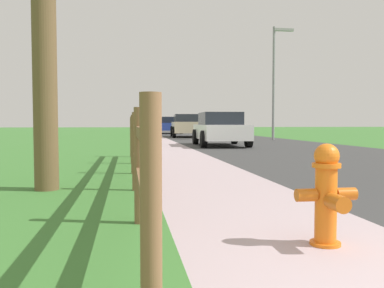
{
  "coord_description": "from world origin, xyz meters",
  "views": [
    {
      "loc": [
        -2.37,
        -1.08,
        0.99
      ],
      "look_at": [
        -0.73,
        9.49,
        0.43
      ],
      "focal_mm": 38.71,
      "sensor_mm": 36.0,
      "label": 1
    }
  ],
  "objects_px": {
    "fire_hydrant": "(327,193)",
    "parked_car_beige": "(186,125)",
    "parked_car_blue": "(169,125)",
    "parked_suv_white": "(220,129)",
    "street_lamp": "(276,73)"
  },
  "relations": [
    {
      "from": "fire_hydrant",
      "to": "parked_car_beige",
      "type": "distance_m",
      "value": 24.84
    },
    {
      "from": "fire_hydrant",
      "to": "parked_car_blue",
      "type": "xyz_separation_m",
      "value": [
        2.09,
        33.75,
        0.34
      ]
    },
    {
      "from": "parked_suv_white",
      "to": "parked_car_beige",
      "type": "xyz_separation_m",
      "value": [
        0.06,
        10.67,
        0.07
      ]
    },
    {
      "from": "parked_suv_white",
      "to": "street_lamp",
      "type": "bearing_deg",
      "value": 49.04
    },
    {
      "from": "parked_suv_white",
      "to": "parked_car_blue",
      "type": "bearing_deg",
      "value": 90.58
    },
    {
      "from": "fire_hydrant",
      "to": "parked_car_blue",
      "type": "bearing_deg",
      "value": 86.45
    },
    {
      "from": "fire_hydrant",
      "to": "street_lamp",
      "type": "height_order",
      "value": "street_lamp"
    },
    {
      "from": "fire_hydrant",
      "to": "parked_car_blue",
      "type": "height_order",
      "value": "parked_car_blue"
    },
    {
      "from": "parked_car_beige",
      "to": "parked_car_blue",
      "type": "relative_size",
      "value": 1.13
    },
    {
      "from": "parked_car_beige",
      "to": "parked_car_blue",
      "type": "distance_m",
      "value": 9.03
    },
    {
      "from": "fire_hydrant",
      "to": "parked_car_beige",
      "type": "bearing_deg",
      "value": 84.56
    },
    {
      "from": "parked_suv_white",
      "to": "parked_car_beige",
      "type": "relative_size",
      "value": 0.86
    },
    {
      "from": "parked_suv_white",
      "to": "parked_car_beige",
      "type": "distance_m",
      "value": 10.67
    },
    {
      "from": "parked_car_blue",
      "to": "street_lamp",
      "type": "xyz_separation_m",
      "value": [
        4.41,
        -14.85,
        2.95
      ]
    },
    {
      "from": "parked_car_beige",
      "to": "fire_hydrant",
      "type": "bearing_deg",
      "value": -95.44
    }
  ]
}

